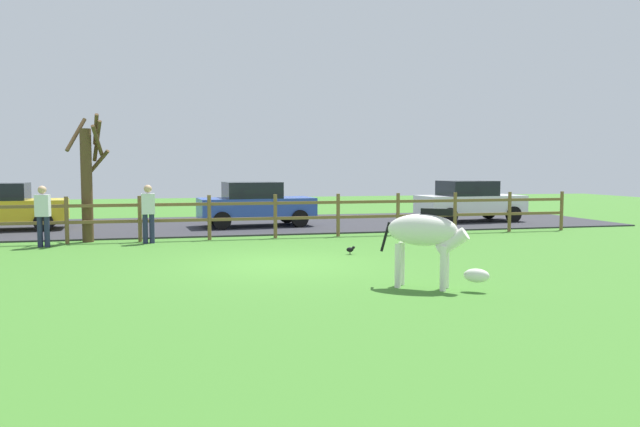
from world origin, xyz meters
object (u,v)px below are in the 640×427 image
object	(u,v)px
crow_on_grass	(351,249)
parked_car_white	(469,201)
parked_car_yellow	(1,206)
zebra	(427,236)
bare_tree	(88,178)
parked_car_blue	(255,204)
visitor_left_of_tree	(148,211)
visitor_right_of_tree	(43,213)

from	to	relation	value
crow_on_grass	parked_car_white	bearing A→B (deg)	46.40
crow_on_grass	parked_car_yellow	distance (m)	12.53
parked_car_white	parked_car_yellow	bearing A→B (deg)	177.82
zebra	parked_car_yellow	size ratio (longest dim) A/B	0.40
bare_tree	parked_car_blue	bearing A→B (deg)	30.43
parked_car_yellow	crow_on_grass	bearing A→B (deg)	-38.98
crow_on_grass	visitor_left_of_tree	world-z (taller)	visitor_left_of_tree
visitor_left_of_tree	parked_car_blue	bearing A→B (deg)	47.38
crow_on_grass	parked_car_yellow	xyz separation A→B (m)	(-9.72, 7.87, 0.72)
crow_on_grass	parked_car_yellow	world-z (taller)	parked_car_yellow
parked_car_blue	parked_car_yellow	distance (m)	8.38
parked_car_white	visitor_left_of_tree	size ratio (longest dim) A/B	2.50
crow_on_grass	visitor_left_of_tree	size ratio (longest dim) A/B	0.13
zebra	visitor_left_of_tree	distance (m)	9.25
visitor_left_of_tree	parked_car_yellow	bearing A→B (deg)	137.70
zebra	parked_car_blue	distance (m)	11.70
parked_car_white	visitor_left_of_tree	distance (m)	12.36
bare_tree	parked_car_blue	xyz separation A→B (m)	(5.17, 3.04, -0.98)
crow_on_grass	parked_car_yellow	bearing A→B (deg)	141.02
zebra	parked_car_white	size ratio (longest dim) A/B	0.40
parked_car_blue	parked_car_yellow	size ratio (longest dim) A/B	1.01
zebra	crow_on_grass	world-z (taller)	zebra
parked_car_blue	visitor_left_of_tree	xyz separation A→B (m)	(-3.51, -3.81, 0.06)
bare_tree	crow_on_grass	bearing A→B (deg)	-32.89
parked_car_yellow	visitor_left_of_tree	distance (m)	6.56
bare_tree	zebra	size ratio (longest dim) A/B	2.20
parked_car_blue	zebra	bearing A→B (deg)	-82.75
bare_tree	zebra	distance (m)	10.88
bare_tree	crow_on_grass	xyz separation A→B (m)	(6.53, -4.22, -1.70)
zebra	visitor_left_of_tree	world-z (taller)	visitor_left_of_tree
crow_on_grass	visitor_right_of_tree	size ratio (longest dim) A/B	0.13
parked_car_white	visitor_left_of_tree	xyz separation A→B (m)	(-11.76, -3.79, 0.06)
crow_on_grass	visitor_right_of_tree	world-z (taller)	visitor_right_of_tree
parked_car_blue	visitor_right_of_tree	bearing A→B (deg)	-147.19
parked_car_blue	bare_tree	bearing A→B (deg)	-149.57
crow_on_grass	parked_car_blue	xyz separation A→B (m)	(-1.36, 7.26, 0.72)
parked_car_yellow	visitor_right_of_tree	size ratio (longest dim) A/B	2.50
parked_car_yellow	visitor_right_of_tree	xyz separation A→B (m)	(2.16, -4.61, 0.06)
bare_tree	parked_car_yellow	size ratio (longest dim) A/B	0.89
crow_on_grass	parked_car_yellow	size ratio (longest dim) A/B	0.05
parked_car_white	visitor_right_of_tree	bearing A→B (deg)	-164.63
parked_car_yellow	visitor_right_of_tree	world-z (taller)	visitor_right_of_tree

